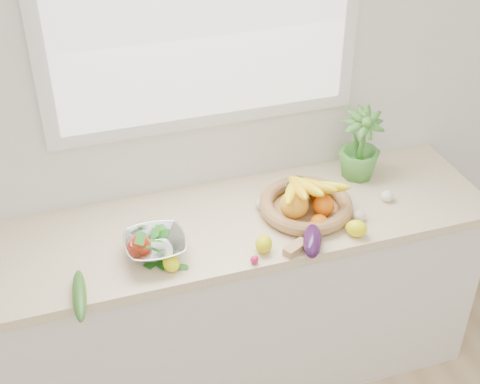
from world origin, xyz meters
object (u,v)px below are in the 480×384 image
object	(u,v)px
cucumber	(79,295)
fruit_basket	(305,201)
apple	(140,245)
colander_with_spinach	(155,242)
potted_herb	(360,145)
eggplant	(312,241)

from	to	relation	value
cucumber	fruit_basket	bearing A→B (deg)	14.24
apple	colander_with_spinach	bearing A→B (deg)	-26.29
apple	potted_herb	xyz separation A→B (m)	(1.04, 0.24, 0.12)
eggplant	fruit_basket	size ratio (longest dim) A/B	0.43
cucumber	fruit_basket	world-z (taller)	fruit_basket
apple	fruit_basket	distance (m)	0.71
cucumber	potted_herb	bearing A→B (deg)	18.29
fruit_basket	eggplant	bearing A→B (deg)	-105.94
eggplant	fruit_basket	bearing A→B (deg)	74.06
eggplant	potted_herb	bearing A→B (deg)	46.20
fruit_basket	colander_with_spinach	distance (m)	0.66
eggplant	cucumber	world-z (taller)	eggplant
eggplant	cucumber	size ratio (longest dim) A/B	0.72
cucumber	colander_with_spinach	distance (m)	0.35
apple	potted_herb	size ratio (longest dim) A/B	0.26
potted_herb	colander_with_spinach	bearing A→B (deg)	-164.85
potted_herb	eggplant	bearing A→B (deg)	-133.80
apple	fruit_basket	bearing A→B (deg)	4.59
fruit_basket	colander_with_spinach	world-z (taller)	fruit_basket
apple	eggplant	size ratio (longest dim) A/B	0.44
cucumber	potted_herb	world-z (taller)	potted_herb
potted_herb	cucumber	bearing A→B (deg)	-161.71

